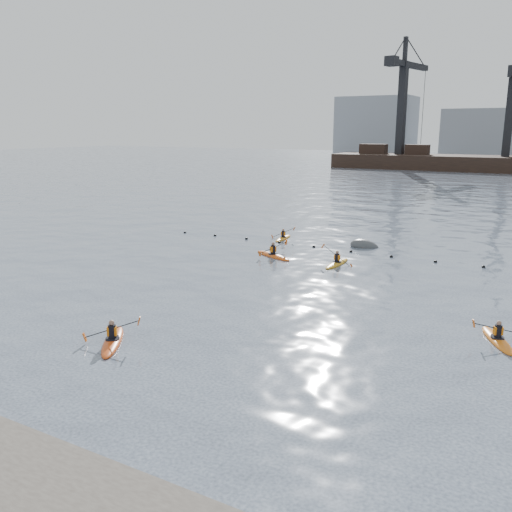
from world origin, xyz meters
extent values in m
plane|color=#313A48|center=(0.00, 0.00, 0.00)|extent=(400.00, 400.00, 0.00)
sphere|color=black|center=(-17.00, 22.50, 0.03)|extent=(0.24, 0.24, 0.24)
sphere|color=black|center=(-14.00, 22.66, 0.03)|extent=(0.24, 0.24, 0.24)
sphere|color=black|center=(-11.00, 22.75, 0.03)|extent=(0.24, 0.24, 0.24)
sphere|color=black|center=(-8.00, 22.72, 0.03)|extent=(0.24, 0.24, 0.24)
sphere|color=black|center=(-5.00, 22.58, 0.03)|extent=(0.24, 0.24, 0.24)
sphere|color=black|center=(-2.00, 22.41, 0.03)|extent=(0.24, 0.24, 0.24)
sphere|color=black|center=(1.00, 22.28, 0.03)|extent=(0.24, 0.24, 0.24)
sphere|color=black|center=(4.00, 22.25, 0.03)|extent=(0.24, 0.24, 0.24)
sphere|color=black|center=(7.00, 22.34, 0.03)|extent=(0.24, 0.24, 0.24)
cube|color=black|center=(0.00, 110.00, 0.85)|extent=(72.00, 12.00, 4.50)
cube|color=black|center=(-28.00, 110.00, 4.20)|extent=(6.00, 3.00, 2.20)
cube|color=black|center=(-18.00, 110.00, 4.20)|extent=(5.00, 3.00, 2.20)
cube|color=black|center=(-22.00, 110.00, 13.10)|extent=(1.85, 1.85, 20.00)
cube|color=black|center=(-21.53, 112.66, 22.50)|extent=(4.31, 17.93, 1.20)
cube|color=black|center=(-23.09, 103.80, 22.50)|extent=(2.62, 2.94, 2.00)
cube|color=black|center=(-22.00, 110.00, 25.60)|extent=(0.93, 0.93, 5.00)
cube|color=black|center=(0.00, 110.00, 11.60)|extent=(1.73, 1.73, 17.00)
cube|color=gray|center=(-40.00, 150.00, 9.00)|extent=(22.00, 14.00, 18.00)
cube|color=gray|center=(-5.00, 150.00, 7.00)|extent=(30.00, 14.00, 14.00)
ellipsoid|color=#C94412|center=(-4.89, 1.18, 0.04)|extent=(2.59, 3.32, 0.35)
cylinder|color=black|center=(-4.89, 1.18, 0.19)|extent=(0.92, 0.92, 0.07)
cylinder|color=black|center=(-4.89, 1.18, 0.50)|extent=(0.33, 0.33, 0.58)
cube|color=orange|center=(-4.89, 1.18, 0.52)|extent=(0.47, 0.43, 0.38)
sphere|color=#8C6651|center=(-4.89, 1.18, 0.89)|extent=(0.23, 0.23, 0.23)
cylinder|color=black|center=(-4.89, 1.18, 0.61)|extent=(1.96, 1.36, 0.73)
cube|color=#D85914|center=(-5.82, 0.54, 0.29)|extent=(0.22, 0.22, 0.38)
cube|color=#D85914|center=(-3.96, 1.82, 0.93)|extent=(0.22, 0.22, 0.38)
ellipsoid|color=#D25213|center=(-6.31, 18.42, 0.05)|extent=(3.59, 2.24, 0.36)
cylinder|color=black|center=(-6.31, 18.42, 0.19)|extent=(0.91, 0.91, 0.07)
cylinder|color=black|center=(-6.31, 18.42, 0.51)|extent=(0.34, 0.34, 0.59)
cube|color=orange|center=(-6.31, 18.42, 0.53)|extent=(0.40, 0.48, 0.39)
sphere|color=#8C6651|center=(-6.31, 18.42, 0.91)|extent=(0.24, 0.24, 0.24)
cylinder|color=black|center=(-6.31, 18.42, 0.63)|extent=(1.10, 2.22, 0.61)
cube|color=#D85914|center=(-6.81, 17.38, 0.36)|extent=(0.21, 0.20, 0.39)
cube|color=#D85914|center=(-5.81, 19.47, 0.89)|extent=(0.21, 0.20, 0.39)
ellipsoid|color=orange|center=(-1.57, 18.48, 0.04)|extent=(0.82, 3.32, 0.33)
cylinder|color=black|center=(-1.57, 18.48, 0.18)|extent=(0.65, 0.65, 0.06)
cylinder|color=black|center=(-1.57, 18.48, 0.46)|extent=(0.31, 0.31, 0.54)
cube|color=orange|center=(-1.57, 18.48, 0.48)|extent=(0.38, 0.24, 0.35)
sphere|color=#8C6651|center=(-1.57, 18.48, 0.82)|extent=(0.22, 0.22, 0.22)
cylinder|color=black|center=(-1.57, 18.48, 0.57)|extent=(1.94, 0.13, 1.23)
cube|color=#D85914|center=(-2.61, 18.53, 1.12)|extent=(0.24, 0.15, 0.32)
cube|color=#D85914|center=(-0.52, 18.43, 0.01)|extent=(0.24, 0.15, 0.32)
ellipsoid|color=orange|center=(9.16, 9.28, 0.04)|extent=(1.97, 3.21, 0.32)
cylinder|color=black|center=(9.16, 9.28, 0.17)|extent=(0.81, 0.81, 0.06)
cylinder|color=black|center=(9.16, 9.28, 0.46)|extent=(0.30, 0.30, 0.53)
cube|color=orange|center=(9.16, 9.28, 0.48)|extent=(0.43, 0.36, 0.34)
sphere|color=#8C6651|center=(9.16, 9.28, 0.81)|extent=(0.21, 0.21, 0.21)
cylinder|color=black|center=(9.16, 9.28, 0.56)|extent=(1.99, 0.97, 0.50)
cube|color=#D85914|center=(8.23, 8.84, 0.77)|extent=(0.17, 0.18, 0.35)
ellipsoid|color=orange|center=(-8.48, 24.36, 0.04)|extent=(0.86, 3.02, 0.30)
cylinder|color=black|center=(-8.48, 24.36, 0.16)|extent=(0.61, 0.61, 0.06)
cylinder|color=black|center=(-8.48, 24.36, 0.42)|extent=(0.28, 0.28, 0.48)
cube|color=orange|center=(-8.48, 24.36, 0.44)|extent=(0.35, 0.23, 0.32)
sphere|color=#8C6651|center=(-8.48, 24.36, 0.75)|extent=(0.20, 0.20, 0.20)
cylinder|color=black|center=(-8.48, 24.36, 0.51)|extent=(1.86, 0.20, 0.92)
cube|color=#D85914|center=(-9.43, 24.27, 0.10)|extent=(0.19, 0.15, 0.31)
cube|color=#D85914|center=(-7.53, 24.44, 0.92)|extent=(0.19, 0.15, 0.31)
ellipsoid|color=#3D4142|center=(-1.69, 24.65, 0.00)|extent=(2.71, 2.07, 1.55)
camera|label=1|loc=(10.78, -14.40, 8.76)|focal=38.00mm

